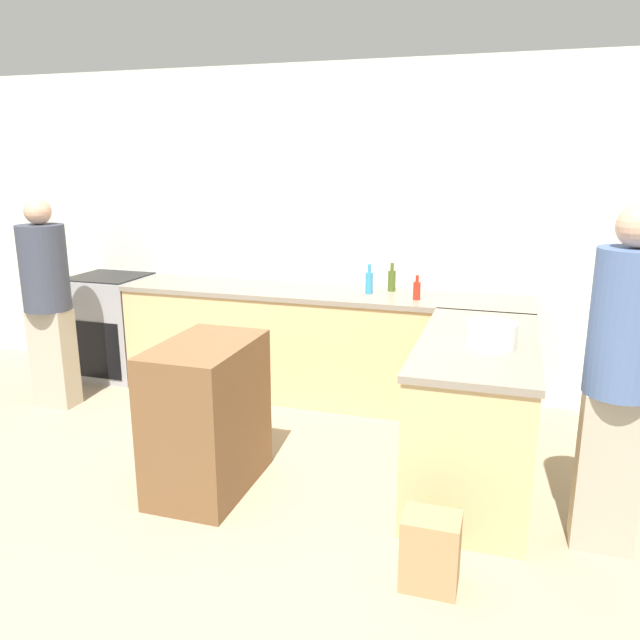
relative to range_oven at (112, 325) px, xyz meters
name	(u,v)px	position (x,y,z in m)	size (l,w,h in m)	color
ground_plane	(214,522)	(2.01, -1.98, -0.46)	(14.00, 14.00, 0.00)	tan
wall_back	(332,232)	(2.01, 0.35, 0.89)	(8.00, 0.06, 2.70)	silver
counter_back	(320,345)	(2.01, 0.00, 0.00)	(3.33, 0.67, 0.91)	#D6B27A
counter_peninsula	(474,412)	(3.33, -1.08, 0.00)	(0.69, 1.54, 0.91)	#D6B27A
range_oven	(112,325)	(0.00, 0.00, 0.00)	(0.68, 0.64, 0.92)	#99999E
island_table	(207,416)	(1.81, -1.62, -0.01)	(0.50, 0.80, 0.91)	brown
mixing_bowl	(491,334)	(3.40, -1.19, 0.52)	(0.29, 0.29, 0.14)	white
dish_soap_bottle	(369,282)	(2.41, 0.01, 0.55)	(0.06, 0.06, 0.23)	#338CBF
hot_sauce_bottle	(417,290)	(2.81, -0.10, 0.53)	(0.06, 0.06, 0.19)	red
olive_oil_bottle	(392,280)	(2.56, 0.16, 0.54)	(0.06, 0.06, 0.23)	#475B1E
person_by_range	(47,297)	(0.02, -0.81, 0.44)	(0.36, 0.36, 1.66)	#ADA38E
person_at_peninsula	(620,371)	(4.02, -1.57, 0.49)	(0.33, 0.33, 1.75)	#ADA38E
paper_bag	(430,551)	(3.22, -2.15, -0.28)	(0.27, 0.21, 0.36)	#A88456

